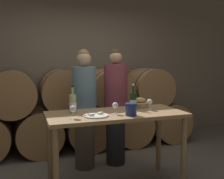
{
  "coord_description": "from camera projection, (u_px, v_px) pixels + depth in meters",
  "views": [
    {
      "loc": [
        -1.0,
        -2.77,
        1.5
      ],
      "look_at": [
        0.0,
        0.14,
        1.15
      ],
      "focal_mm": 42.0,
      "sensor_mm": 36.0,
      "label": 1
    }
  ],
  "objects": [
    {
      "name": "person_right",
      "position": [
        116.0,
        107.0,
        3.73
      ],
      "size": [
        0.33,
        0.33,
        1.65
      ],
      "color": "#232326",
      "rests_on": "ground_plane"
    },
    {
      "name": "wine_bottle_red",
      "position": [
        133.0,
        101.0,
        3.17
      ],
      "size": [
        0.08,
        0.08,
        0.31
      ],
      "color": "#193819",
      "rests_on": "tasting_table"
    },
    {
      "name": "stone_wall_back",
      "position": [
        78.0,
        55.0,
        4.9
      ],
      "size": [
        10.0,
        0.12,
        3.2
      ],
      "color": "gray",
      "rests_on": "ground_plane"
    },
    {
      "name": "bread_basket",
      "position": [
        140.0,
        104.0,
        3.33
      ],
      "size": [
        0.22,
        0.22,
        0.13
      ],
      "color": "tan",
      "rests_on": "tasting_table"
    },
    {
      "name": "wine_glass_left",
      "position": [
        115.0,
        106.0,
        2.89
      ],
      "size": [
        0.07,
        0.07,
        0.13
      ],
      "color": "white",
      "rests_on": "tasting_table"
    },
    {
      "name": "tasting_table",
      "position": [
        116.0,
        124.0,
        3.01
      ],
      "size": [
        1.57,
        0.7,
        0.9
      ],
      "color": "#99754C",
      "rests_on": "ground_plane"
    },
    {
      "name": "wine_glass_center",
      "position": [
        150.0,
        102.0,
        3.13
      ],
      "size": [
        0.07,
        0.07,
        0.13
      ],
      "color": "white",
      "rests_on": "tasting_table"
    },
    {
      "name": "barrel_stack",
      "position": [
        85.0,
        110.0,
        4.48
      ],
      "size": [
        3.8,
        0.88,
        1.36
      ],
      "color": "#9E7042",
      "rests_on": "ground_plane"
    },
    {
      "name": "cheese_plate",
      "position": [
        96.0,
        115.0,
        2.8
      ],
      "size": [
        0.28,
        0.28,
        0.04
      ],
      "color": "white",
      "rests_on": "tasting_table"
    },
    {
      "name": "blue_crock",
      "position": [
        131.0,
        109.0,
        2.83
      ],
      "size": [
        0.13,
        0.13,
        0.13
      ],
      "color": "navy",
      "rests_on": "tasting_table"
    },
    {
      "name": "person_left",
      "position": [
        84.0,
        108.0,
        3.58
      ],
      "size": [
        0.33,
        0.33,
        1.64
      ],
      "color": "#4C4238",
      "rests_on": "ground_plane"
    },
    {
      "name": "wine_bottle_white",
      "position": [
        73.0,
        104.0,
        2.97
      ],
      "size": [
        0.08,
        0.08,
        0.31
      ],
      "color": "#ADBC7F",
      "rests_on": "tasting_table"
    },
    {
      "name": "wine_glass_far_left",
      "position": [
        73.0,
        109.0,
        2.68
      ],
      "size": [
        0.07,
        0.07,
        0.13
      ],
      "color": "white",
      "rests_on": "tasting_table"
    }
  ]
}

